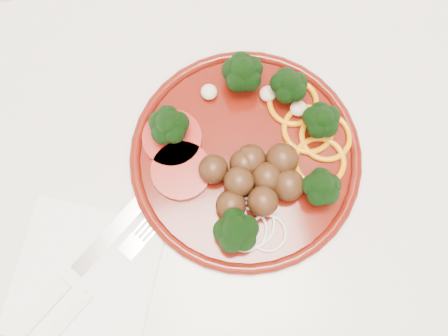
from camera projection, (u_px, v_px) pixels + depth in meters
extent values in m
cube|color=beige|center=(183.00, 233.00, 1.07)|extent=(2.40, 0.60, 0.87)
cube|color=silver|center=(156.00, 185.00, 0.64)|extent=(2.40, 0.60, 0.03)
cylinder|color=#4F0D06|center=(245.00, 158.00, 0.62)|extent=(0.29, 0.29, 0.01)
torus|color=#4F0D06|center=(246.00, 157.00, 0.62)|extent=(0.29, 0.29, 0.01)
sphere|color=#412210|center=(231.00, 205.00, 0.58)|extent=(0.04, 0.04, 0.04)
sphere|color=#412210|center=(288.00, 185.00, 0.59)|extent=(0.04, 0.04, 0.04)
sphere|color=#412210|center=(267.00, 177.00, 0.59)|extent=(0.04, 0.04, 0.04)
sphere|color=#412210|center=(239.00, 183.00, 0.59)|extent=(0.04, 0.04, 0.04)
sphere|color=#412210|center=(263.00, 202.00, 0.58)|extent=(0.04, 0.04, 0.04)
sphere|color=#412210|center=(213.00, 169.00, 0.60)|extent=(0.04, 0.04, 0.04)
sphere|color=#412210|center=(251.00, 159.00, 0.60)|extent=(0.04, 0.04, 0.04)
sphere|color=#412210|center=(282.00, 159.00, 0.60)|extent=(0.04, 0.04, 0.04)
sphere|color=#412210|center=(244.00, 163.00, 0.60)|extent=(0.04, 0.04, 0.04)
torus|color=orange|center=(308.00, 129.00, 0.63)|extent=(0.07, 0.07, 0.01)
torus|color=orange|center=(319.00, 162.00, 0.61)|extent=(0.07, 0.07, 0.01)
torus|color=orange|center=(293.00, 102.00, 0.63)|extent=(0.07, 0.07, 0.01)
torus|color=orange|center=(326.00, 137.00, 0.62)|extent=(0.07, 0.07, 0.01)
cylinder|color=#720A07|center=(172.00, 138.00, 0.62)|extent=(0.07, 0.07, 0.01)
cylinder|color=#720A07|center=(181.00, 171.00, 0.61)|extent=(0.07, 0.07, 0.01)
torus|color=beige|center=(245.00, 229.00, 0.59)|extent=(0.05, 0.05, 0.00)
torus|color=beige|center=(268.00, 233.00, 0.59)|extent=(0.05, 0.05, 0.00)
torus|color=beige|center=(249.00, 223.00, 0.60)|extent=(0.06, 0.06, 0.00)
ellipsoid|color=#C6B793|center=(268.00, 94.00, 0.63)|extent=(0.02, 0.02, 0.01)
ellipsoid|color=#C6B793|center=(209.00, 92.00, 0.63)|extent=(0.02, 0.02, 0.01)
ellipsoid|color=#C6B793|center=(298.00, 109.00, 0.63)|extent=(0.02, 0.02, 0.01)
cube|color=white|center=(85.00, 277.00, 0.59)|extent=(0.22, 0.22, 0.00)
cube|color=silver|center=(111.00, 234.00, 0.60)|extent=(0.11, 0.09, 0.00)
cube|color=white|center=(39.00, 312.00, 0.57)|extent=(0.08, 0.07, 0.01)
cube|color=white|center=(63.00, 322.00, 0.57)|extent=(0.07, 0.06, 0.01)
cube|color=silver|center=(132.00, 246.00, 0.60)|extent=(0.03, 0.03, 0.00)
cube|color=silver|center=(152.00, 235.00, 0.60)|extent=(0.03, 0.02, 0.00)
cube|color=silver|center=(148.00, 232.00, 0.60)|extent=(0.03, 0.02, 0.00)
cube|color=silver|center=(144.00, 228.00, 0.60)|extent=(0.03, 0.02, 0.00)
cube|color=silver|center=(141.00, 225.00, 0.60)|extent=(0.03, 0.02, 0.00)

